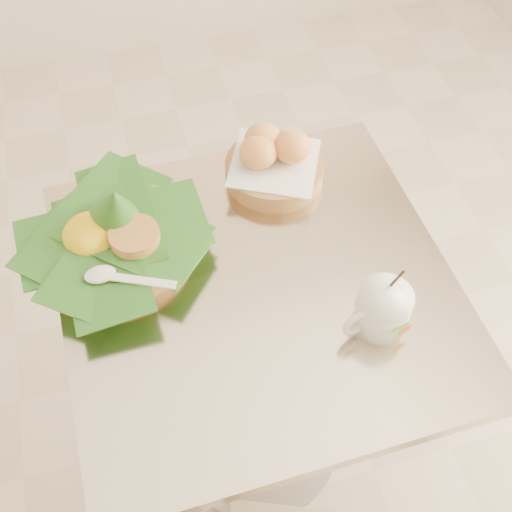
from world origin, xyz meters
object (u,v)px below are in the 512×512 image
object	(u,v)px
bread_basket	(273,161)
cafe_table	(257,343)
rice_basket	(113,233)
coffee_mug	(381,309)

from	to	relation	value
bread_basket	cafe_table	bearing A→B (deg)	-112.15
cafe_table	rice_basket	bearing A→B (deg)	147.96
rice_basket	coffee_mug	xyz separation A→B (m)	(0.41, -0.28, -0.00)
cafe_table	coffee_mug	world-z (taller)	coffee_mug
bread_basket	coffee_mug	xyz separation A→B (m)	(0.08, -0.39, 0.00)
rice_basket	bread_basket	distance (m)	0.35
bread_basket	coffee_mug	world-z (taller)	coffee_mug
coffee_mug	cafe_table	bearing A→B (deg)	142.91
cafe_table	bread_basket	world-z (taller)	bread_basket
rice_basket	bread_basket	xyz separation A→B (m)	(0.34, 0.11, -0.00)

